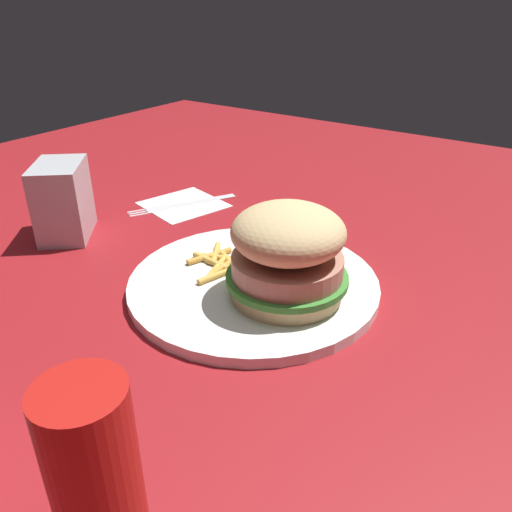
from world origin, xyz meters
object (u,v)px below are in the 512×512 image
at_px(plate, 256,285).
at_px(sandwich, 288,253).
at_px(napkin, 184,204).
at_px(fries_pile, 222,262).
at_px(fork, 183,203).
at_px(ketchup_bottle, 101,503).
at_px(napkin_dispenser, 61,201).

relative_size(plate, sandwich, 2.18).
height_order(plate, napkin, plate).
relative_size(fries_pile, napkin, 0.92).
distance_m(plate, fries_pile, 0.05).
xyz_separation_m(fork, ketchup_bottle, (-0.36, 0.45, 0.07)).
bearing_deg(sandwich, ketchup_bottle, 104.55).
xyz_separation_m(fries_pile, fork, (0.18, -0.13, -0.01)).
bearing_deg(napkin_dispenser, fries_pile, 58.55).
relative_size(napkin, napkin_dispenser, 1.10).
xyz_separation_m(sandwich, fork, (0.28, -0.15, -0.06)).
bearing_deg(napkin, sandwich, 152.13).
bearing_deg(napkin, plate, 149.15).
height_order(napkin, napkin_dispenser, napkin_dispenser).
bearing_deg(fork, fries_pile, 144.08).
bearing_deg(ketchup_bottle, napkin, -51.42).
height_order(sandwich, ketchup_bottle, ketchup_bottle).
height_order(plate, napkin_dispenser, napkin_dispenser).
relative_size(napkin, ketchup_bottle, 0.75).
bearing_deg(sandwich, fries_pile, -7.73).
distance_m(plate, sandwich, 0.07).
distance_m(napkin, fork, 0.00).
height_order(fries_pile, fork, fries_pile).
xyz_separation_m(napkin, ketchup_bottle, (-0.36, 0.45, 0.07)).
height_order(napkin, fork, fork).
bearing_deg(ketchup_bottle, fries_pile, -60.94).
bearing_deg(ketchup_bottle, fork, -51.28).
relative_size(fries_pile, ketchup_bottle, 0.69).
distance_m(plate, napkin_dispenser, 0.30).
distance_m(sandwich, napkin_dispenser, 0.34).
distance_m(sandwich, fries_pile, 0.11).
bearing_deg(plate, napkin, -30.85).
bearing_deg(sandwich, napkin_dispenser, 4.41).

